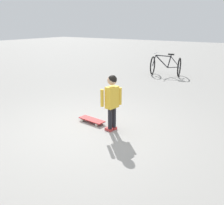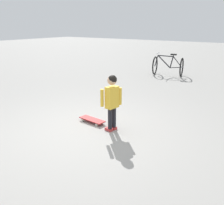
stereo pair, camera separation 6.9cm
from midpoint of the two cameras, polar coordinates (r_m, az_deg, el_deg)
The scene contains 4 objects.
ground_plane at distance 4.68m, azimuth -7.09°, elevation -6.88°, with size 50.00×50.00×0.00m, color gray.
child_person at distance 4.53m, azimuth -0.45°, elevation 1.29°, with size 0.34×0.27×1.06m.
skateboard at distance 5.10m, azimuth -5.02°, elevation -3.97°, with size 0.25×0.59×0.07m.
bicycle_mid at distance 9.91m, azimuth 11.95°, elevation 8.24°, with size 0.91×1.19×0.85m.
Camera 1 is at (3.21, 2.81, 1.93)m, focal length 40.07 mm.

